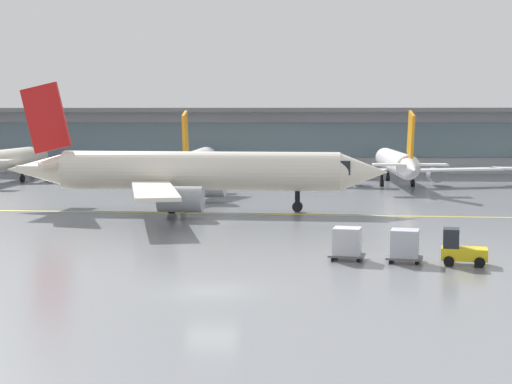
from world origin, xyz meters
name	(u,v)px	position (x,y,z in m)	size (l,w,h in m)	color
ground_plane	(212,291)	(0.00, 0.00, 0.00)	(400.00, 400.00, 0.00)	slate
taxiway_centreline_stripe	(197,213)	(-4.67, 31.06, 0.00)	(110.00, 0.36, 0.01)	yellow
terminal_concourse	(271,139)	(0.00, 83.52, 4.92)	(195.36, 11.00, 9.60)	#9EA3A8
gate_airplane_1	(12,160)	(-33.33, 64.40, 2.73)	(25.54, 27.43, 9.10)	silver
gate_airplane_2	(198,161)	(-8.57, 62.15, 2.73)	(25.55, 27.37, 9.10)	white
gate_airplane_3	(396,163)	(16.07, 59.76, 2.73)	(25.55, 27.42, 9.10)	white
taxiing_regional_jet	(195,172)	(-5.12, 33.09, 3.48)	(35.08, 32.58, 11.62)	silver
baggage_tug	(460,249)	(13.58, 7.71, 0.89)	(2.81, 2.02, 2.10)	yellow
cargo_dolly_lead	(405,245)	(10.48, 8.29, 1.05)	(2.36, 1.96, 1.94)	#595B60
cargo_dolly_trailing	(347,242)	(7.15, 8.93, 1.05)	(2.36, 1.96, 1.94)	#595B60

